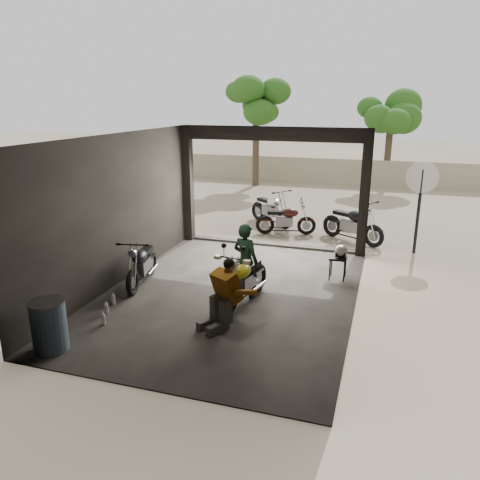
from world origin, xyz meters
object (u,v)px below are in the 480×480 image
Objects in this scene: outside_bike_a at (271,207)px; outside_bike_b at (286,217)px; main_bike at (245,277)px; left_bike at (142,261)px; stool at (338,260)px; oil_drum at (49,327)px; helmet at (341,251)px; sign_post at (421,192)px; mechanic at (221,296)px; outside_bike_c at (353,221)px; rider at (246,261)px.

outside_bike_a is 1.11× the size of outside_bike_b.
main_bike is 2.41m from left_bike.
stool is 0.62× the size of oil_drum.
sign_post is at bearing 44.42° from helmet.
mechanic reaches higher than outside_bike_b.
outside_bike_c is (1.66, 4.87, 0.05)m from main_bike.
helmet is at bearing -110.71° from outside_bike_a.
sign_post reaches higher than oil_drum.
sign_post is (5.71, 7.02, 1.19)m from oil_drum.
outside_bike_c is at bearing 103.74° from mechanic.
main_bike is at bearing 115.79° from mechanic.
outside_bike_b is (-0.27, 5.04, -0.03)m from main_bike.
main_bike is 1.05× the size of left_bike.
left_bike is at bearing 170.58° from outside_bike_c.
main_bike is at bearing 121.96° from rider.
outside_bike_b is 6.17m from mechanic.
left_bike reaches higher than outside_bike_b.
left_bike is 2.69m from mechanic.
sign_post is (1.71, 2.49, 1.17)m from stool.
helmet reaches higher than stool.
oil_drum is at bearing -107.05° from sign_post.
rider reaches higher than outside_bike_c.
outside_bike_c is (4.06, 4.62, 0.07)m from left_bike.
outside_bike_c is 2.01m from sign_post.
left_bike is 2.96m from oil_drum.
stool is at bearing 48.58° from oil_drum.
left_bike is 4.36m from helmet.
mechanic is 3.47m from helmet.
outside_bike_b is 2.97× the size of stool.
outside_bike_b is 4.76m from rider.
helmet is (1.65, 1.88, 0.11)m from main_bike.
outside_bike_b is 3.72m from stool.
stool is (2.57, -4.21, -0.14)m from outside_bike_a.
stool is at bearing 10.95° from left_bike.
stool is (1.69, 2.96, -0.16)m from mechanic.
main_bike is 0.92× the size of outside_bike_c.
sign_post is at bearing 62.73° from main_bike.
outside_bike_c is at bearing 61.81° from oil_drum.
outside_bike_c is 1.48× the size of mechanic.
stool is 6.05m from oil_drum.
outside_bike_c is at bearing -76.88° from outside_bike_a.
mechanic is at bearing -164.35° from outside_bike_c.
oil_drum is at bearing 70.32° from rider.
outside_bike_a reaches higher than helmet.
stool is 0.22m from helmet.
rider is 0.64× the size of sign_post.
outside_bike_c reaches higher than outside_bike_b.
helmet is at bearing -162.13° from outside_bike_b.
main_bike is at bearing 169.61° from outside_bike_b.
mechanic reaches higher than oil_drum.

